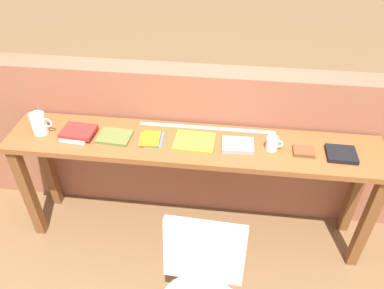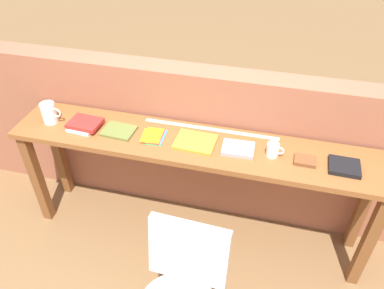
% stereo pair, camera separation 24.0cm
% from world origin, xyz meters
% --- Properties ---
extents(ground_plane, '(40.00, 40.00, 0.00)m').
position_xyz_m(ground_plane, '(0.00, 0.00, 0.00)').
color(ground_plane, brown).
extents(brick_wall_back, '(6.00, 0.20, 1.23)m').
position_xyz_m(brick_wall_back, '(0.00, 0.64, 0.62)').
color(brick_wall_back, '#9E5B42').
rests_on(brick_wall_back, ground).
extents(sideboard, '(2.50, 0.44, 0.88)m').
position_xyz_m(sideboard, '(0.00, 0.30, 0.74)').
color(sideboard, brown).
rests_on(sideboard, ground).
extents(chair_white_moulded, '(0.46, 0.47, 0.89)m').
position_xyz_m(chair_white_moulded, '(0.14, -0.52, 0.53)').
color(chair_white_moulded, white).
rests_on(chair_white_moulded, ground).
extents(pitcher_white, '(0.14, 0.10, 0.18)m').
position_xyz_m(pitcher_white, '(-1.03, 0.28, 0.96)').
color(pitcher_white, white).
rests_on(pitcher_white, sideboard).
extents(book_stack_leftmost, '(0.23, 0.19, 0.05)m').
position_xyz_m(book_stack_leftmost, '(-0.77, 0.28, 0.91)').
color(book_stack_leftmost, white).
rests_on(book_stack_leftmost, sideboard).
extents(magazine_cycling, '(0.23, 0.18, 0.02)m').
position_xyz_m(magazine_cycling, '(-0.52, 0.29, 0.89)').
color(magazine_cycling, olive).
rests_on(magazine_cycling, sideboard).
extents(pamphlet_pile_colourful, '(0.16, 0.18, 0.01)m').
position_xyz_m(pamphlet_pile_colourful, '(-0.27, 0.29, 0.89)').
color(pamphlet_pile_colourful, green).
rests_on(pamphlet_pile_colourful, sideboard).
extents(book_open_centre, '(0.27, 0.22, 0.02)m').
position_xyz_m(book_open_centre, '(0.01, 0.30, 0.89)').
color(book_open_centre, gold).
rests_on(book_open_centre, sideboard).
extents(book_grey_hardcover, '(0.21, 0.16, 0.03)m').
position_xyz_m(book_grey_hardcover, '(0.29, 0.29, 0.89)').
color(book_grey_hardcover, '#9E9EA3').
rests_on(book_grey_hardcover, sideboard).
extents(mug, '(0.11, 0.08, 0.09)m').
position_xyz_m(mug, '(0.51, 0.29, 0.92)').
color(mug, white).
rests_on(mug, sideboard).
extents(leather_journal_brown, '(0.13, 0.10, 0.02)m').
position_xyz_m(leather_journal_brown, '(0.71, 0.28, 0.89)').
color(leather_journal_brown, brown).
rests_on(leather_journal_brown, sideboard).
extents(book_repair_rightmost, '(0.19, 0.17, 0.03)m').
position_xyz_m(book_repair_rightmost, '(0.94, 0.27, 0.89)').
color(book_repair_rightmost, black).
rests_on(book_repair_rightmost, sideboard).
extents(ruler_metal_back_edge, '(0.94, 0.03, 0.00)m').
position_xyz_m(ruler_metal_back_edge, '(0.08, 0.47, 0.88)').
color(ruler_metal_back_edge, silver).
rests_on(ruler_metal_back_edge, sideboard).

